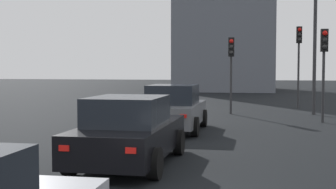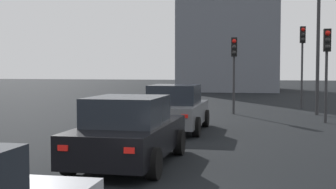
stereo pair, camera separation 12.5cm
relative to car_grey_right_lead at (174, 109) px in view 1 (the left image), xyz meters
name	(u,v)px [view 1 (the left image)]	position (x,y,z in m)	size (l,w,h in m)	color
car_grey_right_lead	(174,109)	(0.00, 0.00, 0.00)	(4.18, 2.04, 1.61)	slate
car_black_right_second	(129,132)	(-5.78, -0.01, -0.02)	(4.39, 2.02, 1.56)	black
traffic_light_near_left	(299,50)	(10.46, -5.08, 2.41)	(0.32, 0.30, 4.45)	#2D2D30
traffic_light_near_right	(231,59)	(6.39, -1.63, 1.85)	(0.32, 0.29, 3.63)	#2D2D30
traffic_light_far_left	(324,55)	(3.49, -5.45, 1.93)	(0.32, 0.29, 3.74)	#2D2D30
street_lamp_kerbside	(316,1)	(6.85, -5.48, 4.53)	(0.56, 0.36, 9.23)	#2D2D30
building_facade_left	(226,15)	(31.02, 0.18, 6.66)	(10.63, 9.29, 14.85)	slate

